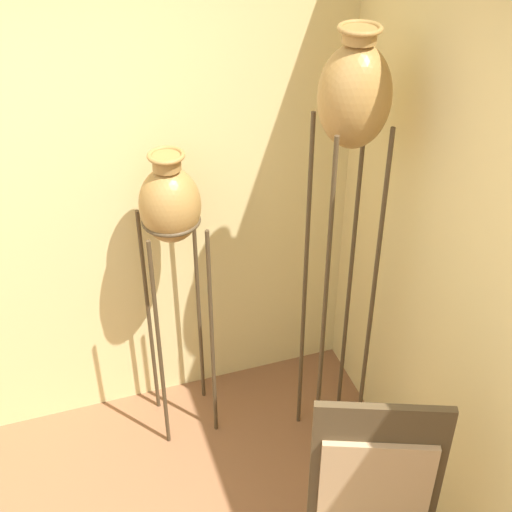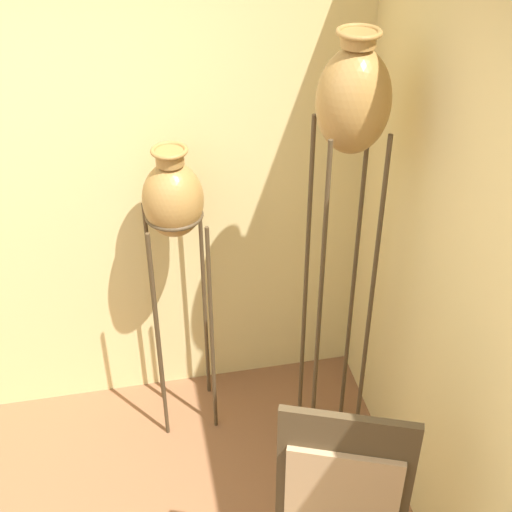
# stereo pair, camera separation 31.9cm
# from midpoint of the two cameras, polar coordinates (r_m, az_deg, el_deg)

# --- Properties ---
(vase_stand_tall) EXTENTS (0.29, 0.29, 2.14)m
(vase_stand_tall) POSITION_cam_midpoint_polar(r_m,az_deg,el_deg) (2.80, 4.50, 11.30)
(vase_stand_tall) COLOR #473823
(vase_stand_tall) RESTS_ON ground_plane
(vase_stand_medium) EXTENTS (0.28, 0.28, 1.58)m
(vase_stand_medium) POSITION_cam_midpoint_polar(r_m,az_deg,el_deg) (3.16, -9.73, 3.35)
(vase_stand_medium) COLOR #473823
(vase_stand_medium) RESTS_ON ground_plane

